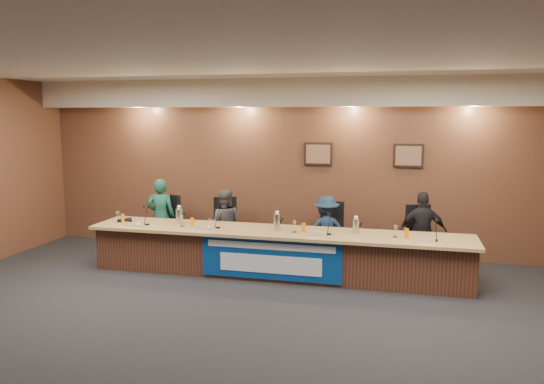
{
  "coord_description": "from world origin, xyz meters",
  "views": [
    {
      "loc": [
        1.94,
        -5.63,
        2.58
      ],
      "look_at": [
        -0.14,
        2.66,
        1.31
      ],
      "focal_mm": 35.0,
      "sensor_mm": 36.0,
      "label": 1
    }
  ],
  "objects_px": {
    "banner": "(270,259)",
    "office_chair_a": "(164,228)",
    "carafe_left": "(179,216)",
    "carafe_right": "(356,226)",
    "panelist_b": "(224,224)",
    "panelist_a": "(161,217)",
    "office_chair_b": "(226,231)",
    "dais_body": "(277,254)",
    "office_chair_c": "(327,237)",
    "panelist_d": "(423,232)",
    "carafe_mid": "(277,222)",
    "office_chair_d": "(422,242)",
    "panelist_c": "(326,231)",
    "speakerphone": "(127,220)"
  },
  "relations": [
    {
      "from": "office_chair_a",
      "to": "carafe_mid",
      "type": "bearing_deg",
      "value": 4.17
    },
    {
      "from": "panelist_c",
      "to": "carafe_right",
      "type": "distance_m",
      "value": 0.93
    },
    {
      "from": "carafe_left",
      "to": "speakerphone",
      "type": "relative_size",
      "value": 0.8
    },
    {
      "from": "dais_body",
      "to": "office_chair_d",
      "type": "distance_m",
      "value": 2.42
    },
    {
      "from": "carafe_right",
      "to": "speakerphone",
      "type": "distance_m",
      "value": 3.88
    },
    {
      "from": "panelist_d",
      "to": "carafe_mid",
      "type": "height_order",
      "value": "panelist_d"
    },
    {
      "from": "banner",
      "to": "dais_body",
      "type": "bearing_deg",
      "value": 90.0
    },
    {
      "from": "carafe_left",
      "to": "office_chair_d",
      "type": "bearing_deg",
      "value": 11.4
    },
    {
      "from": "office_chair_b",
      "to": "carafe_mid",
      "type": "distance_m",
      "value": 1.51
    },
    {
      "from": "carafe_mid",
      "to": "office_chair_a",
      "type": "bearing_deg",
      "value": 159.74
    },
    {
      "from": "office_chair_c",
      "to": "carafe_mid",
      "type": "relative_size",
      "value": 1.83
    },
    {
      "from": "panelist_b",
      "to": "banner",
      "type": "bearing_deg",
      "value": 122.64
    },
    {
      "from": "panelist_a",
      "to": "carafe_left",
      "type": "bearing_deg",
      "value": 120.25
    },
    {
      "from": "panelist_a",
      "to": "speakerphone",
      "type": "bearing_deg",
      "value": 56.79
    },
    {
      "from": "office_chair_a",
      "to": "carafe_left",
      "type": "relative_size",
      "value": 1.89
    },
    {
      "from": "carafe_mid",
      "to": "carafe_right",
      "type": "xyz_separation_m",
      "value": [
        1.23,
        0.08,
        -0.02
      ]
    },
    {
      "from": "panelist_a",
      "to": "carafe_right",
      "type": "distance_m",
      "value": 3.69
    },
    {
      "from": "office_chair_b",
      "to": "speakerphone",
      "type": "xyz_separation_m",
      "value": [
        -1.49,
        -0.86,
        0.3
      ]
    },
    {
      "from": "panelist_a",
      "to": "office_chair_b",
      "type": "distance_m",
      "value": 1.25
    },
    {
      "from": "office_chair_a",
      "to": "carafe_left",
      "type": "distance_m",
      "value": 1.12
    },
    {
      "from": "carafe_mid",
      "to": "carafe_right",
      "type": "bearing_deg",
      "value": 3.94
    },
    {
      "from": "dais_body",
      "to": "banner",
      "type": "bearing_deg",
      "value": -90.0
    },
    {
      "from": "panelist_a",
      "to": "panelist_d",
      "type": "distance_m",
      "value": 4.64
    },
    {
      "from": "panelist_b",
      "to": "panelist_d",
      "type": "height_order",
      "value": "panelist_d"
    },
    {
      "from": "panelist_c",
      "to": "office_chair_a",
      "type": "relative_size",
      "value": 2.52
    },
    {
      "from": "office_chair_c",
      "to": "carafe_left",
      "type": "relative_size",
      "value": 1.89
    },
    {
      "from": "dais_body",
      "to": "banner",
      "type": "height_order",
      "value": "banner"
    },
    {
      "from": "carafe_left",
      "to": "office_chair_a",
      "type": "bearing_deg",
      "value": 130.6
    },
    {
      "from": "panelist_d",
      "to": "office_chair_b",
      "type": "relative_size",
      "value": 2.78
    },
    {
      "from": "dais_body",
      "to": "carafe_right",
      "type": "bearing_deg",
      "value": 2.14
    },
    {
      "from": "panelist_d",
      "to": "carafe_mid",
      "type": "bearing_deg",
      "value": 11.49
    },
    {
      "from": "carafe_left",
      "to": "carafe_right",
      "type": "bearing_deg",
      "value": 0.02
    },
    {
      "from": "office_chair_a",
      "to": "office_chair_b",
      "type": "relative_size",
      "value": 1.0
    },
    {
      "from": "panelist_b",
      "to": "carafe_left",
      "type": "height_order",
      "value": "panelist_b"
    },
    {
      "from": "panelist_a",
      "to": "office_chair_b",
      "type": "relative_size",
      "value": 2.94
    },
    {
      "from": "panelist_d",
      "to": "panelist_a",
      "type": "bearing_deg",
      "value": -7.65
    },
    {
      "from": "office_chair_c",
      "to": "office_chair_b",
      "type": "bearing_deg",
      "value": -165.47
    },
    {
      "from": "banner",
      "to": "office_chair_a",
      "type": "relative_size",
      "value": 4.58
    },
    {
      "from": "office_chair_c",
      "to": "carafe_right",
      "type": "height_order",
      "value": "carafe_right"
    },
    {
      "from": "panelist_a",
      "to": "panelist_c",
      "type": "height_order",
      "value": "panelist_a"
    },
    {
      "from": "dais_body",
      "to": "carafe_mid",
      "type": "bearing_deg",
      "value": -68.78
    },
    {
      "from": "carafe_left",
      "to": "panelist_d",
      "type": "bearing_deg",
      "value": 10.0
    },
    {
      "from": "panelist_c",
      "to": "office_chair_b",
      "type": "height_order",
      "value": "panelist_c"
    },
    {
      "from": "carafe_mid",
      "to": "panelist_b",
      "type": "bearing_deg",
      "value": 146.02
    },
    {
      "from": "banner",
      "to": "office_chair_a",
      "type": "height_order",
      "value": "banner"
    },
    {
      "from": "carafe_left",
      "to": "carafe_right",
      "type": "relative_size",
      "value": 1.12
    },
    {
      "from": "panelist_b",
      "to": "carafe_left",
      "type": "relative_size",
      "value": 4.95
    },
    {
      "from": "dais_body",
      "to": "office_chair_d",
      "type": "height_order",
      "value": "dais_body"
    },
    {
      "from": "panelist_d",
      "to": "office_chair_b",
      "type": "bearing_deg",
      "value": -9.33
    },
    {
      "from": "panelist_c",
      "to": "office_chair_d",
      "type": "distance_m",
      "value": 1.59
    }
  ]
}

